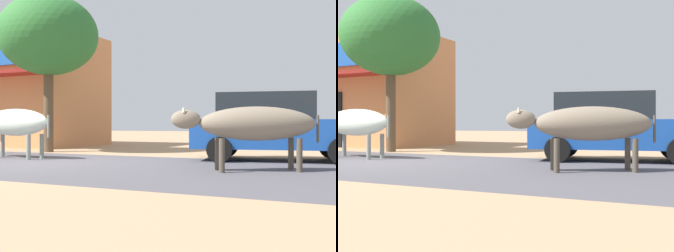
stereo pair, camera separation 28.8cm
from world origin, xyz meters
TOP-DOWN VIEW (x-y plane):
  - ground at (0.00, 0.00)m, footprint 80.00×80.00m
  - asphalt_road at (0.00, 0.00)m, footprint 72.00×5.40m
  - storefront_left_cafe at (-7.75, 6.27)m, footprint 8.89×4.95m
  - roadside_tree at (-2.43, 3.16)m, footprint 3.16×3.16m
  - parked_hatchback_car at (4.73, 2.93)m, footprint 4.37×2.50m
  - cow_near_brown at (-1.62, 0.81)m, footprint 2.79×0.76m
  - cow_far_dark at (4.84, 0.33)m, footprint 2.66×1.69m

SIDE VIEW (x-z plane):
  - ground at x=0.00m, z-range 0.00..0.00m
  - asphalt_road at x=0.00m, z-range 0.00..0.00m
  - parked_hatchback_car at x=4.73m, z-range 0.02..1.66m
  - cow_far_dark at x=4.84m, z-range 0.28..1.50m
  - cow_near_brown at x=-1.62m, z-range 0.28..1.56m
  - storefront_left_cafe at x=-7.75m, z-range 0.01..4.50m
  - roadside_tree at x=-2.43m, z-range 1.20..6.18m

